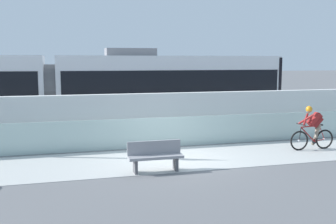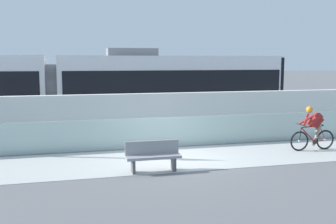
% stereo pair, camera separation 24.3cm
% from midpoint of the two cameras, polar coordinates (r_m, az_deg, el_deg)
% --- Properties ---
extents(ground_plane, '(200.00, 200.00, 0.00)m').
position_cam_midpoint_polar(ground_plane, '(13.07, 1.34, -6.80)').
color(ground_plane, slate).
extents(bike_path_deck, '(32.00, 3.20, 0.01)m').
position_cam_midpoint_polar(bike_path_deck, '(13.07, 1.34, -6.78)').
color(bike_path_deck, beige).
rests_on(bike_path_deck, ground).
extents(glass_parapet, '(32.00, 0.05, 1.12)m').
position_cam_midpoint_polar(glass_parapet, '(14.71, -0.57, -2.97)').
color(glass_parapet, '#ADC6C1').
rests_on(glass_parapet, ground).
extents(concrete_barrier_wall, '(32.00, 0.36, 1.88)m').
position_cam_midpoint_polar(concrete_barrier_wall, '(16.38, -2.04, -0.55)').
color(concrete_barrier_wall, white).
rests_on(concrete_barrier_wall, ground).
extents(tram_rail_near, '(32.00, 0.08, 0.01)m').
position_cam_midpoint_polar(tram_rail_near, '(18.93, -3.60, -2.34)').
color(tram_rail_near, '#595654').
rests_on(tram_rail_near, ground).
extents(tram_rail_far, '(32.00, 0.08, 0.01)m').
position_cam_midpoint_polar(tram_rail_far, '(20.32, -4.34, -1.67)').
color(tram_rail_far, '#595654').
rests_on(tram_rail_far, ground).
extents(tram, '(22.56, 2.54, 3.81)m').
position_cam_midpoint_polar(tram, '(19.12, -16.12, 3.19)').
color(tram, silver).
rests_on(tram, ground).
extents(cyclist_on_bike, '(1.77, 0.58, 1.61)m').
position_cam_midpoint_polar(cyclist_on_bike, '(15.12, 20.73, -2.31)').
color(cyclist_on_bike, black).
rests_on(cyclist_on_bike, ground).
extents(bench, '(1.60, 0.45, 0.89)m').
position_cam_midpoint_polar(bench, '(11.52, -1.57, -6.31)').
color(bench, gray).
rests_on(bench, ground).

